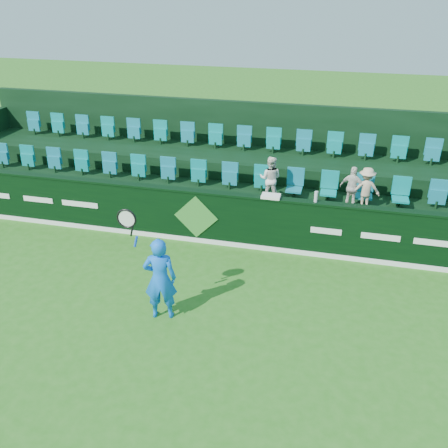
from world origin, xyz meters
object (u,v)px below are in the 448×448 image
(spectator_middle, at_px, (352,188))
(drinks_bottle, at_px, (316,197))
(tennis_player, at_px, (160,278))
(spectator_left, at_px, (270,179))
(spectator_right, at_px, (366,189))
(towel, at_px, (271,196))

(spectator_middle, height_order, drinks_bottle, spectator_middle)
(tennis_player, height_order, spectator_left, tennis_player)
(drinks_bottle, bearing_deg, spectator_middle, 54.56)
(spectator_middle, bearing_deg, tennis_player, 67.57)
(spectator_middle, bearing_deg, spectator_right, -163.85)
(spectator_middle, height_order, spectator_right, spectator_right)
(drinks_bottle, bearing_deg, spectator_right, 45.21)
(towel, bearing_deg, spectator_middle, 31.67)
(tennis_player, xyz_separation_m, drinks_bottle, (2.59, 3.13, 0.61))
(tennis_player, bearing_deg, spectator_right, 48.92)
(spectator_right, height_order, towel, spectator_right)
(spectator_left, relative_size, drinks_bottle, 4.56)
(tennis_player, xyz_separation_m, spectator_right, (3.70, 4.25, 0.47))
(tennis_player, distance_m, spectator_middle, 5.45)
(spectator_right, bearing_deg, tennis_player, 40.59)
(spectator_left, distance_m, spectator_right, 2.33)
(spectator_left, bearing_deg, drinks_bottle, 139.29)
(spectator_right, distance_m, towel, 2.41)
(spectator_middle, xyz_separation_m, spectator_right, (0.31, 0.00, 0.00))
(towel, bearing_deg, spectator_left, 100.02)
(tennis_player, height_order, drinks_bottle, tennis_player)
(spectator_right, bearing_deg, spectator_left, -8.34)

